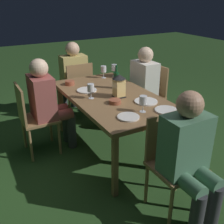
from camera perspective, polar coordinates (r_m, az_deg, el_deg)
name	(u,v)px	position (r m, az deg, el deg)	size (l,w,h in m)	color
ground_plane	(112,148)	(3.45, 0.00, -7.69)	(16.00, 16.00, 0.00)	#26471E
dining_table	(112,99)	(3.15, 0.00, 2.69)	(1.67, 0.92, 0.72)	olive
chair_head_far	(78,88)	(4.14, -7.26, 5.12)	(0.40, 0.42, 0.87)	#937047
person_in_mustard	(72,75)	(4.27, -8.35, 7.78)	(0.48, 0.38, 1.15)	tan
chair_side_left_b	(151,92)	(3.95, 8.25, 4.11)	(0.42, 0.40, 0.87)	#937047
person_in_cream	(140,84)	(3.79, 5.99, 5.80)	(0.38, 0.47, 1.15)	white
chair_side_right_b	(33,116)	(3.28, -16.39, -0.87)	(0.42, 0.40, 0.87)	#937047
person_in_rust	(48,101)	(3.26, -13.38, 2.23)	(0.38, 0.47, 1.15)	#9E4C47
chair_head_near	(172,159)	(2.44, 12.49, -9.57)	(0.40, 0.42, 0.87)	#937047
person_in_green	(190,155)	(2.24, 16.08, -8.64)	(0.48, 0.38, 1.15)	#4C7A5B
lantern_centerpiece	(119,85)	(3.02, 1.49, 5.80)	(0.15, 0.15, 0.27)	black
green_bottle_on_table	(116,80)	(3.32, 0.89, 6.83)	(0.07, 0.07, 0.29)	#144723
wine_glass_a	(114,68)	(3.82, 0.46, 9.26)	(0.08, 0.08, 0.17)	silver
wine_glass_b	(104,70)	(3.74, -1.80, 8.94)	(0.08, 0.08, 0.17)	silver
wine_glass_c	(143,101)	(2.66, 6.60, 2.35)	(0.08, 0.08, 0.17)	silver
wine_glass_d	(91,88)	(3.00, -4.51, 4.99)	(0.08, 0.08, 0.17)	silver
plate_a	(146,101)	(2.95, 7.19, 2.24)	(0.25, 0.25, 0.01)	white
plate_b	(128,117)	(2.56, 3.47, -1.05)	(0.21, 0.21, 0.01)	silver
plate_c	(166,110)	(2.76, 11.41, 0.37)	(0.23, 0.23, 0.01)	white
plate_d	(87,90)	(3.28, -5.35, 4.60)	(0.24, 0.24, 0.01)	white
bowl_olives	(70,83)	(3.52, -8.91, 6.14)	(0.12, 0.12, 0.05)	#9E5138
bowl_bread	(115,101)	(2.88, 0.64, 2.26)	(0.13, 0.13, 0.04)	#9E5138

